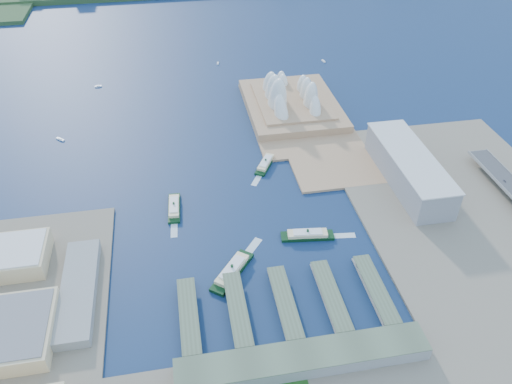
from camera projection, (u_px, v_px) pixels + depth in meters
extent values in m
plane|color=#0F2447|center=(254.00, 250.00, 497.30)|extent=(3000.00, 3000.00, 0.00)
cube|color=#7A6F5E|center=(503.00, 254.00, 491.01)|extent=(240.00, 500.00, 3.00)
cube|color=tan|center=(296.00, 115.00, 714.25)|extent=(135.00, 220.00, 3.00)
cube|color=gray|center=(409.00, 169.00, 574.52)|extent=(45.00, 155.00, 35.00)
cube|color=gray|center=(303.00, 359.00, 388.61)|extent=(200.00, 28.00, 12.00)
imported|color=slate|center=(505.00, 181.00, 564.00)|extent=(1.66, 4.08, 1.18)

